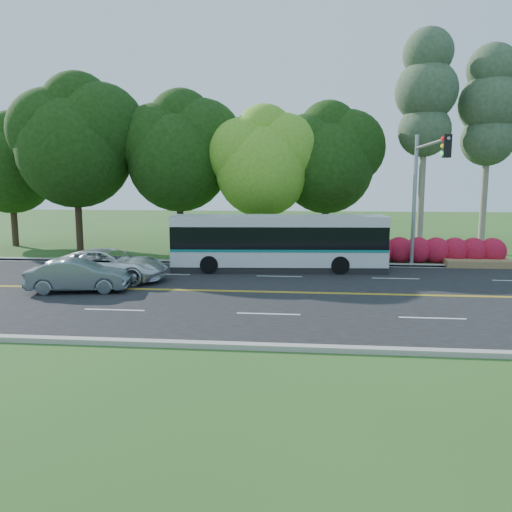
# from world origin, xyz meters

# --- Properties ---
(ground) EXTENTS (120.00, 120.00, 0.00)m
(ground) POSITION_xyz_m (0.00, 0.00, 0.00)
(ground) COLOR #2C541C
(ground) RESTS_ON ground
(road) EXTENTS (60.00, 14.00, 0.02)m
(road) POSITION_xyz_m (0.00, 0.00, 0.01)
(road) COLOR black
(road) RESTS_ON ground
(curb_north) EXTENTS (60.00, 0.30, 0.15)m
(curb_north) POSITION_xyz_m (0.00, 7.15, 0.07)
(curb_north) COLOR #A9A198
(curb_north) RESTS_ON ground
(curb_south) EXTENTS (60.00, 0.30, 0.15)m
(curb_south) POSITION_xyz_m (0.00, -7.15, 0.07)
(curb_south) COLOR #A9A198
(curb_south) RESTS_ON ground
(grass_verge) EXTENTS (60.00, 4.00, 0.10)m
(grass_verge) POSITION_xyz_m (0.00, 9.00, 0.05)
(grass_verge) COLOR #2C541C
(grass_verge) RESTS_ON ground
(lane_markings) EXTENTS (57.60, 13.82, 0.00)m
(lane_markings) POSITION_xyz_m (-0.09, 0.00, 0.02)
(lane_markings) COLOR gold
(lane_markings) RESTS_ON road
(tree_row) EXTENTS (44.70, 9.10, 13.84)m
(tree_row) POSITION_xyz_m (-5.15, 12.13, 6.73)
(tree_row) COLOR black
(tree_row) RESTS_ON ground
(bougainvillea_hedge) EXTENTS (9.50, 2.25, 1.50)m
(bougainvillea_hedge) POSITION_xyz_m (7.18, 8.15, 0.72)
(bougainvillea_hedge) COLOR maroon
(bougainvillea_hedge) RESTS_ON ground
(traffic_signal) EXTENTS (0.42, 6.10, 7.00)m
(traffic_signal) POSITION_xyz_m (6.49, 5.40, 4.67)
(traffic_signal) COLOR gray
(traffic_signal) RESTS_ON ground
(transit_bus) EXTENTS (10.95, 3.14, 2.83)m
(transit_bus) POSITION_xyz_m (-0.66, 5.21, 1.42)
(transit_bus) COLOR silver
(transit_bus) RESTS_ON road
(sedan) EXTENTS (4.26, 2.13, 1.34)m
(sedan) POSITION_xyz_m (-8.59, -0.73, 0.69)
(sedan) COLOR slate
(sedan) RESTS_ON road
(suv) EXTENTS (5.37, 2.54, 1.48)m
(suv) POSITION_xyz_m (-8.21, 1.58, 0.76)
(suv) COLOR white
(suv) RESTS_ON road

